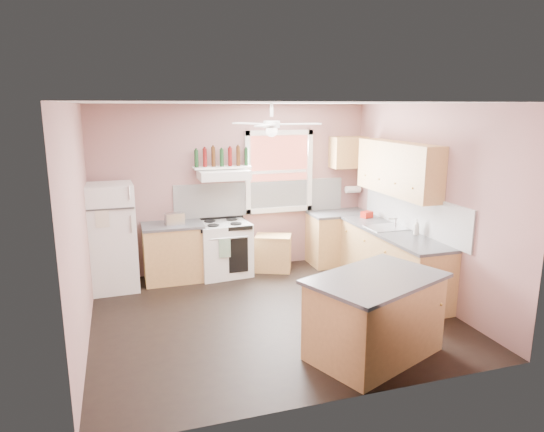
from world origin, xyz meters
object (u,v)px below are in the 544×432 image
object	(u,v)px
stove	(223,249)
cart	(273,254)
refrigerator	(112,237)
island	(374,318)
toaster	(174,219)

from	to	relation	value
stove	cart	world-z (taller)	stove
stove	cart	bearing A→B (deg)	-8.83
refrigerator	cart	world-z (taller)	refrigerator
stove	island	distance (m)	3.20
cart	stove	bearing A→B (deg)	-159.68
toaster	cart	world-z (taller)	toaster
island	cart	bearing A→B (deg)	71.15
toaster	island	world-z (taller)	toaster
refrigerator	cart	size ratio (longest dim) A/B	2.76
stove	island	xyz separation A→B (m)	(1.02, -3.04, 0.00)
toaster	cart	distance (m)	1.73
stove	toaster	bearing A→B (deg)	178.42
toaster	island	distance (m)	3.51
stove	island	bearing A→B (deg)	-77.25
toaster	stove	xyz separation A→B (m)	(0.76, 0.06, -0.56)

